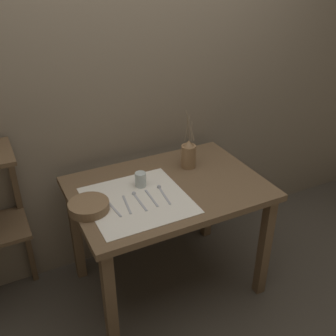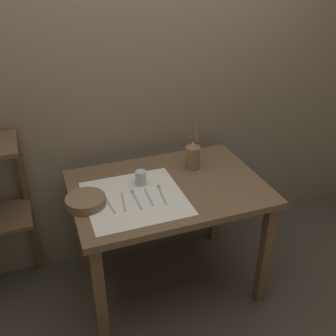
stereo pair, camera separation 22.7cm
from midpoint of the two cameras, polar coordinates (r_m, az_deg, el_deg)
ground_plane at (r=2.82m, az=2.37°, el=-16.27°), size 12.00×12.00×0.00m
stone_wall_back at (r=2.58m, az=-1.42°, el=10.97°), size 7.00×0.06×2.40m
wooden_table at (r=2.39m, az=2.70°, el=-4.88°), size 1.14×0.80×0.78m
linen_cloth at (r=2.21m, az=-1.91°, el=-4.48°), size 0.55×0.54×0.00m
pitcher_with_flowers at (r=2.49m, az=6.22°, el=1.73°), size 0.09×0.09×0.38m
wooden_bowl at (r=2.17m, az=-8.95°, el=-4.89°), size 0.22×0.22×0.05m
glass_tumbler_near at (r=2.31m, az=-1.18°, el=-1.52°), size 0.07×0.07×0.09m
knife_center at (r=2.16m, az=-5.51°, el=-5.38°), size 0.03×0.18×0.00m
fork_outer at (r=2.18m, az=-3.55°, el=-5.00°), size 0.04×0.18×0.00m
spoon_outer at (r=2.23m, az=-2.05°, el=-4.02°), size 0.02×0.20×0.02m
fork_inner at (r=2.22m, az=0.13°, el=-4.30°), size 0.02×0.18×0.00m
spoon_inner at (r=2.27m, az=1.70°, el=-3.30°), size 0.04×0.19×0.02m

